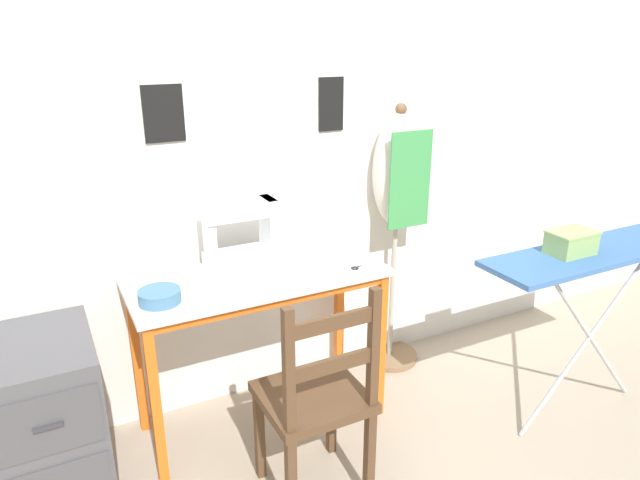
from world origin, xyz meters
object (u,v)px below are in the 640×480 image
fabric_bowl (159,296)px  dress_form (398,188)px  sewing_machine (251,236)px  filing_cabinet (50,418)px  wooden_chair (316,400)px  storage_box (571,242)px  scissors (360,266)px  ironing_board (604,258)px  thread_spool_near_machine (300,261)px

fabric_bowl → dress_form: bearing=11.9°
sewing_machine → filing_cabinet: bearing=-173.2°
wooden_chair → filing_cabinet: (-0.93, 0.52, -0.11)m
dress_form → storage_box: size_ratio=7.09×
storage_box → sewing_machine: bearing=148.5°
scissors → storage_box: 0.92m
ironing_board → dress_form: bearing=122.7°
fabric_bowl → filing_cabinet: 0.66m
filing_cabinet → ironing_board: ironing_board is taller
scissors → filing_cabinet: (-1.36, 0.12, -0.44)m
sewing_machine → wooden_chair: size_ratio=0.40×
sewing_machine → thread_spool_near_machine: sewing_machine is taller
scissors → dress_form: size_ratio=0.10×
scissors → wooden_chair: size_ratio=0.15×
fabric_bowl → wooden_chair: bearing=-43.4°
filing_cabinet → sewing_machine: bearing=6.8°
thread_spool_near_machine → dress_form: dress_form is taller
fabric_bowl → thread_spool_near_machine: size_ratio=3.86×
thread_spool_near_machine → dress_form: 0.71m
wooden_chair → ironing_board: (1.39, -0.13, 0.38)m
wooden_chair → storage_box: 1.28m
wooden_chair → storage_box: (1.18, -0.11, 0.49)m
scissors → filing_cabinet: 1.43m
wooden_chair → filing_cabinet: size_ratio=1.39×
fabric_bowl → filing_cabinet: (-0.46, 0.07, -0.47)m
sewing_machine → fabric_bowl: size_ratio=2.27×
wooden_chair → filing_cabinet: wooden_chair is taller
ironing_board → storage_box: storage_box is taller
sewing_machine → filing_cabinet: 1.10m
thread_spool_near_machine → dress_form: size_ratio=0.03×
dress_form → ironing_board: dress_form is taller
thread_spool_near_machine → filing_cabinet: bearing=-178.5°
sewing_machine → scissors: sewing_machine is taller
sewing_machine → fabric_bowl: 0.51m
sewing_machine → storage_box: sewing_machine is taller
fabric_bowl → dress_form: 1.36m
thread_spool_near_machine → wooden_chair: size_ratio=0.05×
sewing_machine → ironing_board: sewing_machine is taller
sewing_machine → dress_form: size_ratio=0.26×
wooden_chair → fabric_bowl: bearing=136.6°
filing_cabinet → storage_box: bearing=-16.4°
scissors → dress_form: 0.58m
scissors → fabric_bowl: bearing=176.7°
fabric_bowl → ironing_board: ironing_board is taller
thread_spool_near_machine → dress_form: (0.65, 0.18, 0.23)m
fabric_bowl → ironing_board: (1.86, -0.57, 0.03)m
scissors → storage_box: size_ratio=0.70×
fabric_bowl → thread_spool_near_machine: 0.67m
sewing_machine → fabric_bowl: (-0.46, -0.18, -0.12)m
dress_form → filing_cabinet: bearing=-173.4°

